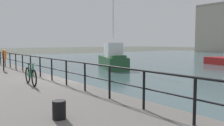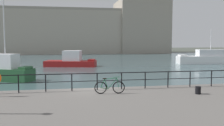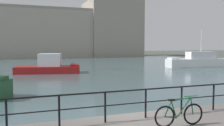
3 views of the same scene
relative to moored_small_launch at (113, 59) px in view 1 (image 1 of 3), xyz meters
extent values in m
plane|color=#4C5147|center=(7.59, -8.85, -0.93)|extent=(240.00, 240.00, 0.00)
cube|color=#23512D|center=(-0.11, 0.05, -0.34)|extent=(6.18, 4.13, 1.15)
cube|color=silver|center=(0.21, -0.10, 0.92)|extent=(2.60, 2.22, 1.37)
cube|color=#23512D|center=(2.16, -0.98, 0.35)|extent=(1.18, 1.46, 0.24)
cylinder|color=silver|center=(0.21, -0.10, 4.20)|extent=(0.10, 0.10, 5.18)
cylinder|color=black|center=(-3.05, -9.60, 0.30)|extent=(0.07, 0.07, 1.05)
cylinder|color=black|center=(-1.50, -9.60, 0.30)|extent=(0.07, 0.07, 1.05)
cylinder|color=black|center=(0.05, -9.60, 0.30)|extent=(0.07, 0.07, 1.05)
cylinder|color=black|center=(1.61, -9.60, 0.30)|extent=(0.07, 0.07, 1.05)
cylinder|color=black|center=(3.16, -9.60, 0.30)|extent=(0.07, 0.07, 1.05)
cylinder|color=black|center=(4.71, -9.60, 0.30)|extent=(0.07, 0.07, 1.05)
cylinder|color=black|center=(6.27, -9.60, 0.30)|extent=(0.07, 0.07, 1.05)
cylinder|color=black|center=(7.82, -9.60, 0.30)|extent=(0.07, 0.07, 1.05)
cylinder|color=black|center=(9.37, -9.60, 0.30)|extent=(0.07, 0.07, 1.05)
cylinder|color=black|center=(10.93, -9.60, 0.30)|extent=(0.07, 0.07, 1.05)
cylinder|color=black|center=(12.48, -9.60, 0.30)|extent=(0.07, 0.07, 1.05)
cylinder|color=black|center=(14.03, -9.60, 0.30)|extent=(0.07, 0.07, 1.05)
cylinder|color=black|center=(15.58, -9.60, 0.30)|extent=(0.07, 0.07, 1.05)
cylinder|color=black|center=(7.04, -9.60, 0.82)|extent=(26.40, 0.06, 0.06)
cylinder|color=black|center=(7.04, -9.60, 0.35)|extent=(26.40, 0.04, 0.04)
torus|color=black|center=(8.93, -10.84, 0.13)|extent=(0.72, 0.11, 0.72)
torus|color=black|center=(7.89, -10.77, 0.13)|extent=(0.72, 0.11, 0.72)
cylinder|color=#146638|center=(8.57, -10.81, 0.37)|extent=(0.55, 0.07, 0.66)
cylinder|color=#146638|center=(8.21, -10.79, 0.34)|extent=(0.24, 0.05, 0.58)
cylinder|color=#146638|center=(8.47, -10.81, 0.66)|extent=(0.72, 0.09, 0.11)
cylinder|color=#146638|center=(8.10, -10.78, 0.09)|extent=(0.43, 0.07, 0.12)
cylinder|color=#146638|center=(8.00, -10.77, 0.38)|extent=(0.26, 0.05, 0.51)
cylinder|color=#146638|center=(8.88, -10.84, 0.41)|extent=(0.14, 0.05, 0.57)
cube|color=black|center=(8.11, -10.78, 0.66)|extent=(0.23, 0.10, 0.05)
cylinder|color=#146638|center=(8.83, -10.83, 0.74)|extent=(0.52, 0.06, 0.02)
cylinder|color=black|center=(13.41, -11.77, -0.01)|extent=(0.32, 0.32, 0.44)
cylinder|color=black|center=(2.07, -10.49, 0.35)|extent=(0.08, 0.08, 1.15)
torus|color=orange|center=(2.07, -10.43, 0.80)|extent=(0.75, 0.11, 0.75)
camera|label=1|loc=(18.50, -14.05, 1.56)|focal=37.81mm
camera|label=2|loc=(6.09, -24.77, 2.81)|focal=39.78mm
camera|label=3|loc=(3.69, -17.32, 2.42)|focal=38.82mm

